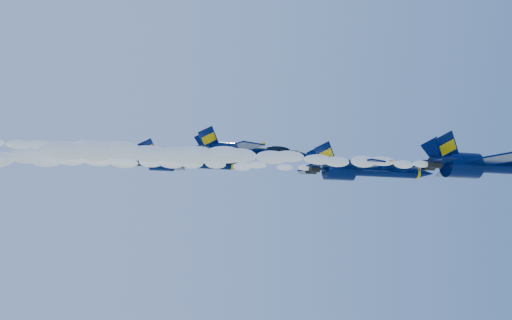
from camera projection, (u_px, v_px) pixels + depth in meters
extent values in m
ellipsoid|color=#000C39|center=(462.00, 165.00, 74.55)|extent=(1.73, 3.00, 7.10)
cube|color=#000C39|center=(500.00, 159.00, 70.86)|extent=(5.95, 7.05, 0.20)
cube|color=#000C39|center=(456.00, 172.00, 79.28)|extent=(5.95, 7.05, 0.20)
cube|color=#EBAE03|center=(512.00, 158.00, 71.27)|extent=(2.68, 5.56, 0.11)
cube|color=#EBAE03|center=(467.00, 172.00, 79.69)|extent=(2.68, 5.56, 0.11)
cube|color=#000C39|center=(447.00, 148.00, 73.15)|extent=(3.61, 1.14, 3.89)
cube|color=#000C39|center=(437.00, 152.00, 75.36)|extent=(3.61, 1.14, 3.89)
cylinder|color=black|center=(435.00, 163.00, 72.87)|extent=(1.33, 1.22, 1.22)
cylinder|color=black|center=(428.00, 165.00, 74.24)|extent=(1.33, 1.22, 1.22)
cube|color=#EBAE03|center=(489.00, 159.00, 75.65)|extent=(12.21, 0.39, 0.09)
ellipsoid|color=white|center=(253.00, 157.00, 68.14)|extent=(41.34, 2.16, 1.95)
cylinder|color=#000C39|center=(385.00, 172.00, 77.75)|extent=(8.47, 1.41, 1.41)
ellipsoid|color=#000C39|center=(339.00, 170.00, 76.24)|extent=(1.47, 2.54, 6.02)
cone|color=#000C39|center=(425.00, 173.00, 79.14)|extent=(2.45, 1.41, 1.41)
cylinder|color=#EBAE03|center=(417.00, 173.00, 78.85)|extent=(0.33, 1.47, 1.47)
ellipsoid|color=black|center=(396.00, 166.00, 78.29)|extent=(3.39, 1.10, 0.93)
cube|color=#EBAE03|center=(396.00, 169.00, 78.24)|extent=(3.95, 0.94, 0.17)
cube|color=#000C39|center=(365.00, 164.00, 73.11)|extent=(5.05, 5.98, 0.17)
cube|color=#000C39|center=(340.00, 175.00, 80.25)|extent=(5.05, 5.98, 0.17)
cube|color=#EBAE03|center=(376.00, 164.00, 73.46)|extent=(2.27, 4.71, 0.09)
cube|color=#EBAE03|center=(350.00, 175.00, 80.61)|extent=(2.27, 4.71, 0.09)
cube|color=#000C39|center=(325.00, 155.00, 75.06)|extent=(3.07, 0.97, 3.30)
cube|color=#000C39|center=(319.00, 158.00, 76.94)|extent=(3.07, 0.97, 3.30)
cylinder|color=black|center=(315.00, 168.00, 74.82)|extent=(1.13, 1.04, 1.04)
cylinder|color=black|center=(311.00, 170.00, 75.98)|extent=(1.13, 1.04, 1.04)
cube|color=#EBAE03|center=(363.00, 164.00, 77.18)|extent=(10.35, 0.33, 0.08)
ellipsoid|color=white|center=(131.00, 162.00, 70.00)|extent=(41.34, 1.84, 1.65)
cylinder|color=#000C39|center=(267.00, 154.00, 84.74)|extent=(8.44, 1.41, 1.41)
ellipsoid|color=#000C39|center=(223.00, 152.00, 83.24)|extent=(1.46, 2.53, 6.00)
cone|color=#000C39|center=(305.00, 156.00, 86.12)|extent=(2.44, 1.41, 1.41)
cylinder|color=#EBAE03|center=(297.00, 156.00, 85.83)|extent=(0.33, 1.46, 1.46)
ellipsoid|color=black|center=(278.00, 150.00, 85.28)|extent=(3.38, 1.10, 0.93)
cube|color=#EBAE03|center=(278.00, 152.00, 85.23)|extent=(3.94, 0.94, 0.17)
cube|color=#000C39|center=(242.00, 147.00, 80.11)|extent=(5.03, 5.96, 0.17)
cube|color=#000C39|center=(229.00, 158.00, 87.23)|extent=(5.03, 5.96, 0.17)
cube|color=#EBAE03|center=(252.00, 147.00, 80.46)|extent=(2.26, 4.70, 0.09)
cube|color=#EBAE03|center=(239.00, 158.00, 87.58)|extent=(2.26, 4.70, 0.09)
cube|color=#000C39|center=(209.00, 139.00, 82.06)|extent=(3.06, 0.97, 3.29)
cube|color=#000C39|center=(206.00, 142.00, 83.93)|extent=(3.06, 0.97, 3.29)
cylinder|color=black|center=(199.00, 150.00, 81.82)|extent=(1.13, 1.03, 1.03)
cylinder|color=black|center=(197.00, 152.00, 82.98)|extent=(1.13, 1.03, 1.03)
cube|color=#EBAE03|center=(246.00, 148.00, 84.17)|extent=(10.32, 0.33, 0.08)
ellipsoid|color=white|center=(24.00, 144.00, 77.00)|extent=(41.34, 1.83, 1.65)
cylinder|color=#000C39|center=(202.00, 164.00, 88.56)|extent=(8.06, 1.34, 1.34)
ellipsoid|color=#000C39|center=(162.00, 162.00, 87.12)|extent=(1.40, 2.42, 5.73)
cone|color=#000C39|center=(239.00, 166.00, 89.88)|extent=(2.33, 1.34, 1.34)
cylinder|color=#EBAE03|center=(232.00, 165.00, 89.60)|extent=(0.31, 1.40, 1.40)
ellipsoid|color=black|center=(213.00, 160.00, 89.07)|extent=(3.22, 1.05, 0.89)
cube|color=#EBAE03|center=(213.00, 161.00, 89.02)|extent=(3.76, 0.90, 0.16)
cube|color=#000C39|center=(177.00, 157.00, 84.14)|extent=(4.80, 5.69, 0.16)
cube|color=#000C39|center=(170.00, 167.00, 90.94)|extent=(4.80, 5.69, 0.16)
cube|color=#EBAE03|center=(187.00, 157.00, 84.48)|extent=(2.16, 4.49, 0.09)
cube|color=#EBAE03|center=(179.00, 167.00, 91.27)|extent=(2.16, 4.49, 0.09)
cube|color=#000C39|center=(148.00, 150.00, 86.00)|extent=(2.92, 0.92, 3.14)
cube|color=#000C39|center=(147.00, 153.00, 87.78)|extent=(2.92, 0.92, 3.14)
cylinder|color=black|center=(139.00, 161.00, 85.77)|extent=(1.07, 0.99, 0.99)
cylinder|color=black|center=(138.00, 162.00, 86.87)|extent=(1.07, 0.99, 0.99)
cube|color=#EBAE03|center=(183.00, 158.00, 88.01)|extent=(9.85, 0.31, 0.07)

